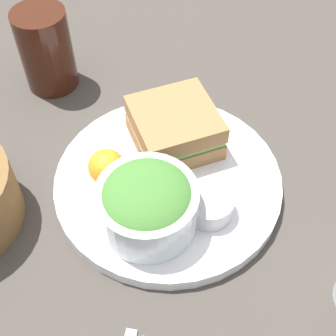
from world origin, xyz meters
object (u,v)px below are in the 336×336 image
object	(u,v)px
salad_bowl	(147,203)
drink_glass	(46,50)
dressing_cup	(209,205)
plate	(168,182)
sandwich	(175,128)

from	to	relation	value
salad_bowl	drink_glass	world-z (taller)	drink_glass
salad_bowl	dressing_cup	size ratio (longest dim) A/B	2.03
drink_glass	plate	bearing A→B (deg)	-139.34
plate	salad_bowl	xyz separation A→B (m)	(-0.06, 0.02, 0.05)
drink_glass	dressing_cup	bearing A→B (deg)	-139.01
dressing_cup	plate	bearing A→B (deg)	42.29
dressing_cup	salad_bowl	bearing A→B (deg)	98.89
plate	dressing_cup	xyz separation A→B (m)	(-0.05, -0.05, 0.02)
salad_bowl	drink_glass	xyz separation A→B (m)	(0.27, 0.15, 0.01)
sandwich	drink_glass	size ratio (longest dim) A/B	1.08
sandwich	salad_bowl	world-z (taller)	salad_bowl
sandwich	drink_glass	world-z (taller)	drink_glass
salad_bowl	sandwich	bearing A→B (deg)	-15.28
drink_glass	salad_bowl	bearing A→B (deg)	-150.56
salad_bowl	drink_glass	bearing A→B (deg)	29.44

